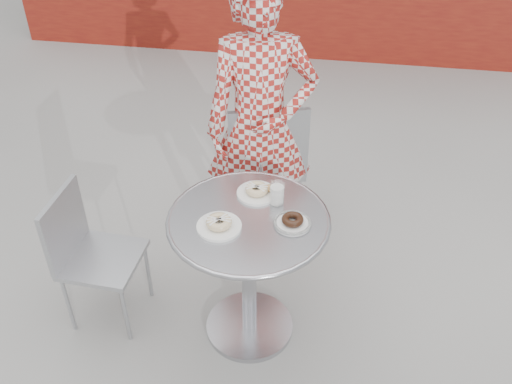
# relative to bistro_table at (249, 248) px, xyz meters

# --- Properties ---
(ground) EXTENTS (60.00, 60.00, 0.00)m
(ground) POSITION_rel_bistro_table_xyz_m (-0.03, -0.04, -0.59)
(ground) COLOR #AAA7A2
(ground) RESTS_ON ground
(bistro_table) EXTENTS (0.77, 0.77, 0.78)m
(bistro_table) POSITION_rel_bistro_table_xyz_m (0.00, 0.00, 0.00)
(bistro_table) COLOR silver
(bistro_table) RESTS_ON ground
(chair_far) EXTENTS (0.56, 0.56, 0.95)m
(chair_far) POSITION_rel_bistro_table_xyz_m (-0.06, 0.89, -0.29)
(chair_far) COLOR #A4A7AC
(chair_far) RESTS_ON ground
(chair_left) EXTENTS (0.40, 0.39, 0.79)m
(chair_left) POSITION_rel_bistro_table_xyz_m (-0.78, -0.01, -0.34)
(chair_left) COLOR #A4A7AC
(chair_left) RESTS_ON ground
(seated_person) EXTENTS (0.69, 0.53, 1.69)m
(seated_person) POSITION_rel_bistro_table_xyz_m (-0.05, 0.71, 0.26)
(seated_person) COLOR maroon
(seated_person) RESTS_ON ground
(plate_far) EXTENTS (0.19, 0.19, 0.05)m
(plate_far) POSITION_rel_bistro_table_xyz_m (0.01, 0.19, 0.21)
(plate_far) COLOR white
(plate_far) RESTS_ON bistro_table
(plate_near) EXTENTS (0.21, 0.21, 0.05)m
(plate_near) POSITION_rel_bistro_table_xyz_m (-0.12, -0.08, 0.21)
(plate_near) COLOR white
(plate_near) RESTS_ON bistro_table
(plate_checker) EXTENTS (0.17, 0.17, 0.05)m
(plate_checker) POSITION_rel_bistro_table_xyz_m (0.20, -0.01, 0.20)
(plate_checker) COLOR white
(plate_checker) RESTS_ON bistro_table
(milk_cup) EXTENTS (0.07, 0.07, 0.11)m
(milk_cup) POSITION_rel_bistro_table_xyz_m (0.11, 0.14, 0.24)
(milk_cup) COLOR white
(milk_cup) RESTS_ON bistro_table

